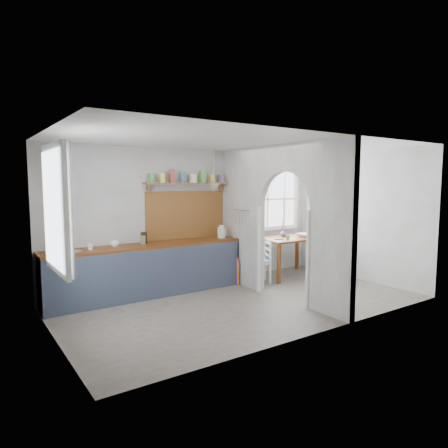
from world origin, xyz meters
TOP-DOWN VIEW (x-y plane):
  - floor at (0.00, 0.00)m, footprint 5.80×3.20m
  - ceiling at (0.00, 0.00)m, footprint 5.80×3.20m
  - walls at (0.00, 0.00)m, footprint 5.81×3.21m
  - partition at (0.70, 0.06)m, footprint 0.12×3.20m
  - kitchen_window at (-2.87, 0.00)m, footprint 0.10×1.16m
  - nook_window at (1.80, 1.56)m, footprint 1.76×0.10m
  - counter at (-1.13, 1.33)m, footprint 3.50×0.60m
  - sink at (-2.43, 1.30)m, footprint 0.40×0.40m
  - backsplash at (-0.20, 1.58)m, footprint 1.65×0.03m
  - shelf at (-0.20, 1.49)m, footprint 1.75×0.20m
  - pendant_lamp at (0.15, 1.15)m, footprint 0.26×0.26m
  - utensil_rail at (0.61, 0.90)m, footprint 0.02×0.50m
  - dining_table at (1.92, 0.99)m, footprint 1.33×0.90m
  - chair_left at (1.06, 0.91)m, footprint 0.52×0.52m
  - chair_right at (2.85, 0.94)m, footprint 0.42×0.42m
  - kettle at (0.39, 1.26)m, footprint 0.23×0.19m
  - mug_a at (-2.10, 1.27)m, footprint 0.13×0.13m
  - mug_b at (-1.68, 1.34)m, footprint 0.18×0.18m
  - knife_block at (-1.14, 1.41)m, footprint 0.12×0.15m
  - jar at (-1.16, 1.38)m, footprint 0.13×0.13m
  - towel_magenta at (0.58, 0.98)m, footprint 0.02×0.03m
  - towel_orange at (0.58, 0.95)m, footprint 0.02×0.03m
  - bowl at (2.25, 0.89)m, footprint 0.38×0.38m
  - table_cup at (1.72, 0.82)m, footprint 0.11×0.11m
  - plate at (1.55, 0.90)m, footprint 0.23×0.23m
  - vase at (1.91, 1.14)m, footprint 0.21×0.21m

SIDE VIEW (x-z plane):
  - floor at x=0.00m, z-range -0.01..0.01m
  - towel_orange at x=0.58m, z-range 0.01..0.49m
  - towel_magenta at x=0.58m, z-range 0.01..0.54m
  - dining_table at x=1.92m, z-range 0.00..0.82m
  - chair_left at x=1.06m, z-range 0.00..0.86m
  - chair_right at x=2.85m, z-range 0.00..0.87m
  - counter at x=-1.13m, z-range 0.01..0.91m
  - plate at x=1.55m, z-range 0.82..0.83m
  - bowl at x=2.25m, z-range 0.82..0.89m
  - table_cup at x=1.72m, z-range 0.82..0.91m
  - sink at x=-2.43m, z-range 0.88..0.90m
  - vase at x=1.91m, z-range 0.82..0.98m
  - mug_a at x=-2.10m, z-range 0.90..1.00m
  - mug_b at x=-1.68m, z-range 0.90..1.01m
  - jar at x=-1.16m, z-range 0.90..1.05m
  - knife_block at x=-1.14m, z-range 0.90..1.10m
  - kettle at x=0.39m, z-range 0.90..1.15m
  - walls at x=0.00m, z-range 0.00..2.60m
  - backsplash at x=-0.20m, z-range 0.90..1.80m
  - utensil_rail at x=0.61m, z-range 1.44..1.46m
  - partition at x=0.70m, z-range 0.15..2.75m
  - nook_window at x=1.80m, z-range 0.95..2.25m
  - kitchen_window at x=-2.87m, z-range 0.90..2.40m
  - pendant_lamp at x=0.15m, z-range 1.80..1.96m
  - shelf at x=-0.20m, z-range 1.90..2.11m
  - ceiling at x=0.00m, z-range 2.60..2.60m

